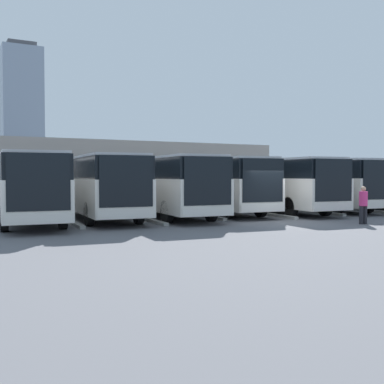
{
  "coord_description": "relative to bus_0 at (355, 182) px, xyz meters",
  "views": [
    {
      "loc": [
        14.65,
        18.65,
        2.28
      ],
      "look_at": [
        1.76,
        -5.53,
        1.31
      ],
      "focal_mm": 45.0,
      "sensor_mm": 36.0,
      "label": 1
    }
  ],
  "objects": [
    {
      "name": "curb_divider_3",
      "position": [
        12.63,
        0.84,
        -1.72
      ],
      "size": [
        0.75,
        5.82,
        0.15
      ],
      "primitive_type": "cube",
      "rotation": [
        0.0,
        0.0,
        -0.09
      ],
      "color": "#9E9E99",
      "rests_on": "ground_plane"
    },
    {
      "name": "curb_divider_5",
      "position": [
        19.84,
        1.21,
        -1.72
      ],
      "size": [
        0.75,
        5.82,
        0.15
      ],
      "primitive_type": "cube",
      "rotation": [
        0.0,
        0.0,
        -0.09
      ],
      "color": "#9E9E99",
      "rests_on": "ground_plane"
    },
    {
      "name": "station_building",
      "position": [
        10.82,
        -18.5,
        0.74
      ],
      "size": [
        25.34,
        15.51,
        5.04
      ],
      "color": "gray",
      "rests_on": "ground_plane"
    },
    {
      "name": "curb_divider_0",
      "position": [
        1.8,
        1.64,
        -1.72
      ],
      "size": [
        0.75,
        5.82,
        0.15
      ],
      "primitive_type": "cube",
      "rotation": [
        0.0,
        0.0,
        -0.09
      ],
      "color": "#9E9E99",
      "rests_on": "ground_plane"
    },
    {
      "name": "office_tower",
      "position": [
        -10.19,
        -211.91,
        29.23
      ],
      "size": [
        17.86,
        17.86,
        63.25
      ],
      "color": "#7F8EA3",
      "rests_on": "ground_plane"
    },
    {
      "name": "bus_6",
      "position": [
        21.65,
        0.11,
        0.0
      ],
      "size": [
        3.55,
        11.28,
        3.22
      ],
      "rotation": [
        0.0,
        0.0,
        -0.09
      ],
      "color": "silver",
      "rests_on": "ground_plane"
    },
    {
      "name": "bus_0",
      "position": [
        0.0,
        0.0,
        0.0
      ],
      "size": [
        3.55,
        11.28,
        3.22
      ],
      "rotation": [
        0.0,
        0.0,
        -0.09
      ],
      "color": "silver",
      "rests_on": "ground_plane"
    },
    {
      "name": "ground_plane",
      "position": [
        10.82,
        5.21,
        -1.8
      ],
      "size": [
        600.0,
        600.0,
        0.0
      ],
      "primitive_type": "plane",
      "color": "#5B5B60"
    },
    {
      "name": "curb_divider_4",
      "position": [
        16.24,
        1.7,
        -1.72
      ],
      "size": [
        0.75,
        5.82,
        0.15
      ],
      "primitive_type": "cube",
      "rotation": [
        0.0,
        0.0,
        -0.09
      ],
      "color": "#9E9E99",
      "rests_on": "ground_plane"
    },
    {
      "name": "curb_divider_1",
      "position": [
        5.41,
        1.67,
        -1.72
      ],
      "size": [
        0.75,
        5.82,
        0.15
      ],
      "primitive_type": "cube",
      "rotation": [
        0.0,
        0.0,
        -0.09
      ],
      "color": "#9E9E99",
      "rests_on": "ground_plane"
    },
    {
      "name": "pedestrian",
      "position": [
        8.0,
        7.98,
        -0.86
      ],
      "size": [
        0.43,
        0.43,
        1.76
      ],
      "rotation": [
        0.0,
        0.0,
        3.02
      ],
      "color": "black",
      "rests_on": "ground_plane"
    },
    {
      "name": "bus_5",
      "position": [
        18.04,
        -0.44,
        0.0
      ],
      "size": [
        3.55,
        11.28,
        3.22
      ],
      "rotation": [
        0.0,
        0.0,
        -0.09
      ],
      "color": "silver",
      "rests_on": "ground_plane"
    },
    {
      "name": "bus_2",
      "position": [
        7.22,
        0.28,
        0.0
      ],
      "size": [
        3.55,
        11.28,
        3.22
      ],
      "rotation": [
        0.0,
        0.0,
        -0.09
      ],
      "color": "silver",
      "rests_on": "ground_plane"
    },
    {
      "name": "bus_4",
      "position": [
        14.43,
        0.06,
        0.0
      ],
      "size": [
        3.55,
        11.28,
        3.22
      ],
      "rotation": [
        0.0,
        0.0,
        -0.09
      ],
      "color": "silver",
      "rests_on": "ground_plane"
    },
    {
      "name": "bus_1",
      "position": [
        3.61,
        0.03,
        0.0
      ],
      "size": [
        3.55,
        11.28,
        3.22
      ],
      "rotation": [
        0.0,
        0.0,
        -0.09
      ],
      "color": "silver",
      "rests_on": "ground_plane"
    },
    {
      "name": "bus_3",
      "position": [
        10.82,
        -0.8,
        0.0
      ],
      "size": [
        3.55,
        11.28,
        3.22
      ],
      "rotation": [
        0.0,
        0.0,
        -0.09
      ],
      "color": "silver",
      "rests_on": "ground_plane"
    },
    {
      "name": "curb_divider_2",
      "position": [
        9.02,
        1.92,
        -1.72
      ],
      "size": [
        0.75,
        5.82,
        0.15
      ],
      "primitive_type": "cube",
      "rotation": [
        0.0,
        0.0,
        -0.09
      ],
      "color": "#9E9E99",
      "rests_on": "ground_plane"
    }
  ]
}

